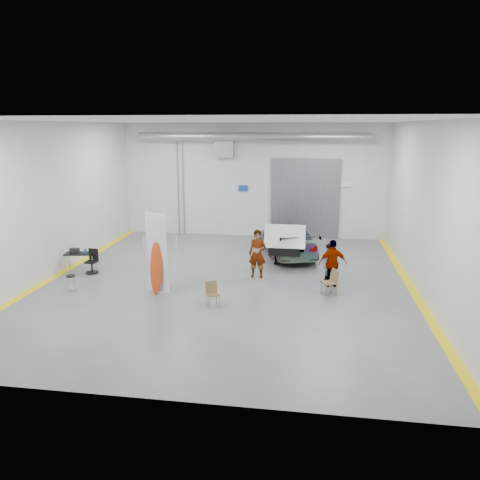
# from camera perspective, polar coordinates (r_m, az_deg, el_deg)

# --- Properties ---
(ground) EXTENTS (16.00, 16.00, 0.00)m
(ground) POSITION_cam_1_polar(r_m,az_deg,el_deg) (17.94, -1.66, -5.18)
(ground) COLOR #5B5E62
(ground) RESTS_ON ground
(room_shell) EXTENTS (14.02, 16.18, 6.01)m
(room_shell) POSITION_cam_1_polar(r_m,az_deg,el_deg) (19.21, 0.16, 8.53)
(room_shell) COLOR silver
(room_shell) RESTS_ON ground
(sedan_car) EXTENTS (3.32, 5.36, 1.45)m
(sedan_car) POSITION_cam_1_polar(r_m,az_deg,el_deg) (21.77, 5.78, 0.12)
(sedan_car) COLOR white
(sedan_car) RESTS_ON ground
(person_a) EXTENTS (0.73, 0.52, 1.90)m
(person_a) POSITION_cam_1_polar(r_m,az_deg,el_deg) (18.29, 2.14, -1.70)
(person_a) COLOR #8B6F4C
(person_a) RESTS_ON ground
(person_b) EXTENTS (0.96, 0.90, 1.57)m
(person_b) POSITION_cam_1_polar(r_m,az_deg,el_deg) (17.81, 10.93, -2.92)
(person_b) COLOR #486A84
(person_b) RESTS_ON ground
(person_c) EXTENTS (1.09, 0.59, 1.79)m
(person_c) POSITION_cam_1_polar(r_m,az_deg,el_deg) (17.56, 11.24, -2.82)
(person_c) COLOR olive
(person_c) RESTS_ON ground
(surfboard_display) EXTENTS (0.84, 0.45, 3.11)m
(surfboard_display) POSITION_cam_1_polar(r_m,az_deg,el_deg) (16.56, -9.89, -2.44)
(surfboard_display) COLOR white
(surfboard_display) RESTS_ON ground
(folding_chair_near) EXTENTS (0.52, 0.56, 0.82)m
(folding_chair_near) POSITION_cam_1_polar(r_m,az_deg,el_deg) (15.57, -3.33, -7.19)
(folding_chair_near) COLOR brown
(folding_chair_near) RESTS_ON ground
(folding_chair_far) EXTENTS (0.59, 0.73, 0.96)m
(folding_chair_far) POSITION_cam_1_polar(r_m,az_deg,el_deg) (16.77, 10.79, -5.72)
(folding_chair_far) COLOR brown
(folding_chair_far) RESTS_ON ground
(shop_stool) EXTENTS (0.32, 0.32, 0.63)m
(shop_stool) POSITION_cam_1_polar(r_m,az_deg,el_deg) (17.87, -19.87, -5.04)
(shop_stool) COLOR black
(shop_stool) RESTS_ON ground
(work_table) EXTENTS (1.29, 0.81, 0.98)m
(work_table) POSITION_cam_1_polar(r_m,az_deg,el_deg) (20.27, -19.09, -1.50)
(work_table) COLOR gray
(work_table) RESTS_ON ground
(office_chair) EXTENTS (0.52, 0.52, 0.97)m
(office_chair) POSITION_cam_1_polar(r_m,az_deg,el_deg) (19.89, -17.56, -2.65)
(office_chair) COLOR black
(office_chair) RESTS_ON ground
(trunk_lid) EXTENTS (1.69, 1.03, 0.04)m
(trunk_lid) POSITION_cam_1_polar(r_m,az_deg,el_deg) (19.42, 5.49, 0.72)
(trunk_lid) COLOR silver
(trunk_lid) RESTS_ON sedan_car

